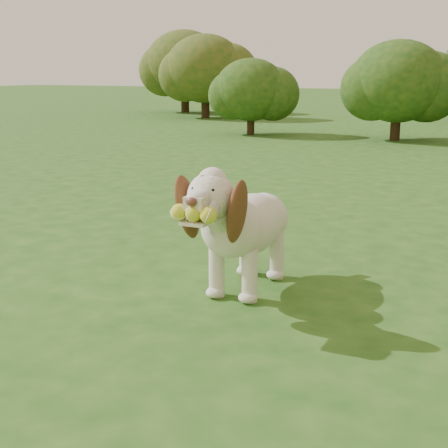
% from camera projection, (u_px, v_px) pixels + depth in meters
% --- Properties ---
extents(ground, '(80.00, 80.00, 0.00)m').
position_uv_depth(ground, '(294.00, 262.00, 3.99)').
color(ground, '#1E4A15').
rests_on(ground, ground).
extents(dog, '(0.40, 1.14, 0.74)m').
position_uv_depth(dog, '(242.00, 222.00, 3.35)').
color(dog, silver).
rests_on(dog, ground).
extents(shrub_a, '(1.39, 1.39, 1.44)m').
position_uv_depth(shrub_a, '(251.00, 90.00, 11.84)').
color(shrub_a, '#382314').
rests_on(shrub_a, ground).
extents(shrub_e, '(2.05, 2.05, 2.13)m').
position_uv_depth(shrub_e, '(205.00, 69.00, 16.00)').
color(shrub_e, '#382314').
rests_on(shrub_e, ground).
extents(shrub_g, '(2.29, 2.29, 2.37)m').
position_uv_depth(shrub_g, '(185.00, 64.00, 18.24)').
color(shrub_g, '#382314').
rests_on(shrub_g, ground).
extents(shrub_b, '(1.67, 1.67, 1.73)m').
position_uv_depth(shrub_b, '(398.00, 81.00, 10.79)').
color(shrub_b, '#382314').
rests_on(shrub_b, ground).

